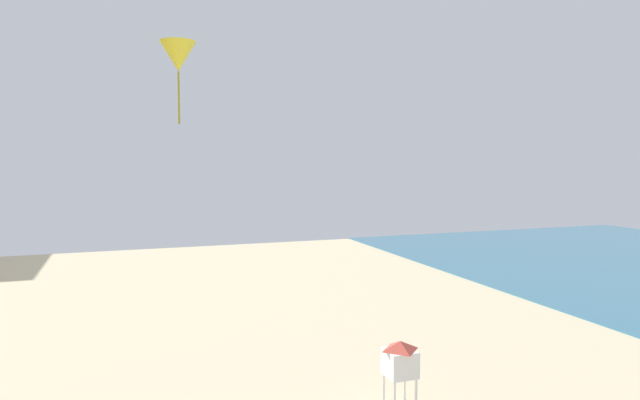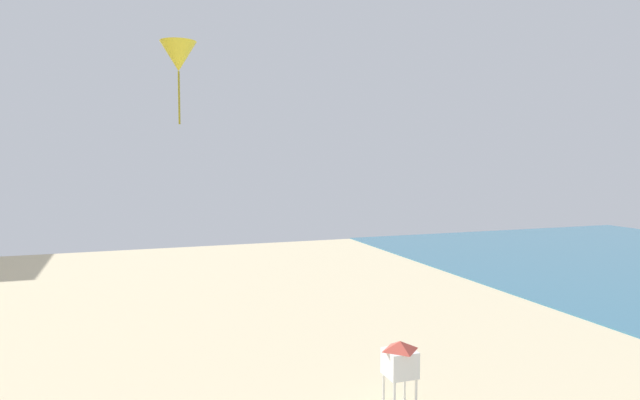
% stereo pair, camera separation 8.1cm
% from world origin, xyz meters
% --- Properties ---
extents(lifeguard_stand, '(1.10, 1.10, 2.55)m').
position_xyz_m(lifeguard_stand, '(8.38, 17.51, 1.84)').
color(lifeguard_stand, white).
rests_on(lifeguard_stand, ground).
extents(kite_yellow_delta, '(1.45, 1.45, 3.29)m').
position_xyz_m(kite_yellow_delta, '(0.88, 22.40, 13.49)').
color(kite_yellow_delta, yellow).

